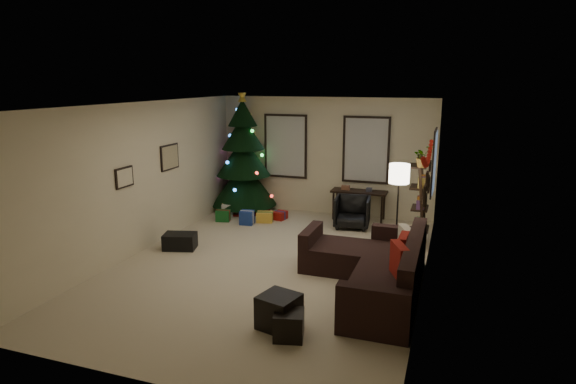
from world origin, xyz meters
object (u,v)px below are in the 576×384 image
object	(u,v)px
sofa	(376,270)
bookshelf	(421,202)
desk	(359,194)
desk_chair	(352,212)
christmas_tree	(244,161)

from	to	relation	value
sofa	bookshelf	world-z (taller)	bookshelf
sofa	desk	bearing A→B (deg)	105.03
desk	desk_chair	distance (m)	0.69
desk	desk_chair	size ratio (longest dim) A/B	1.81
desk	christmas_tree	bearing A→B (deg)	-178.10
christmas_tree	desk	xyz separation A→B (m)	(2.77, 0.09, -0.61)
sofa	desk	xyz separation A→B (m)	(-0.96, 3.58, 0.30)
bookshelf	desk_chair	bearing A→B (deg)	152.38
christmas_tree	desk	size ratio (longest dim) A/B	2.35
christmas_tree	sofa	xyz separation A→B (m)	(3.73, -3.48, -0.91)
desk_chair	christmas_tree	bearing A→B (deg)	162.33
sofa	desk_chair	size ratio (longest dim) A/B	4.11
sofa	bookshelf	size ratio (longest dim) A/B	1.57
christmas_tree	desk_chair	bearing A→B (deg)	-11.46
desk	bookshelf	bearing A→B (deg)	-44.51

